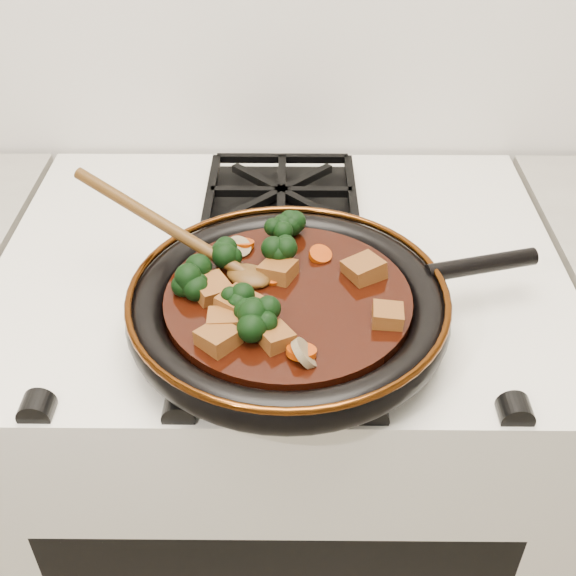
{
  "coord_description": "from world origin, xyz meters",
  "views": [
    {
      "loc": [
        0.02,
        0.9,
        1.47
      ],
      "look_at": [
        0.01,
        1.54,
        0.97
      ],
      "focal_mm": 45.0,
      "sensor_mm": 36.0,
      "label": 1
    }
  ],
  "objects": [
    {
      "name": "broccoli_floret_4",
      "position": [
        -0.05,
        1.52,
        0.97
      ],
      "size": [
        0.08,
        0.08,
        0.06
      ],
      "primitive_type": null,
      "rotation": [
        -0.06,
        0.09,
        0.8
      ],
      "color": "black",
      "rests_on": "braising_sauce"
    },
    {
      "name": "carrot_coin_1",
      "position": [
        -0.01,
        1.57,
        0.96
      ],
      "size": [
        0.03,
        0.03,
        0.01
      ],
      "primitive_type": "cylinder",
      "rotation": [
        0.23,
        -0.06,
        0.0
      ],
      "color": "#A23104",
      "rests_on": "braising_sauce"
    },
    {
      "name": "tofu_cube_4",
      "position": [
        -0.07,
        1.54,
        0.97
      ],
      "size": [
        0.06,
        0.05,
        0.03
      ],
      "primitive_type": "cube",
      "rotation": [
        0.12,
        -0.12,
        2.15
      ],
      "color": "brown",
      "rests_on": "braising_sauce"
    },
    {
      "name": "tofu_cube_0",
      "position": [
        0.0,
        1.57,
        0.97
      ],
      "size": [
        0.05,
        0.05,
        0.03
      ],
      "primitive_type": "cube",
      "rotation": [
        -0.11,
        0.11,
        1.12
      ],
      "color": "brown",
      "rests_on": "braising_sauce"
    },
    {
      "name": "mushroom_slice_0",
      "position": [
        0.03,
        1.43,
        0.97
      ],
      "size": [
        0.03,
        0.04,
        0.03
      ],
      "primitive_type": "cylinder",
      "rotation": [
        0.91,
        0.0,
        1.76
      ],
      "color": "olive",
      "rests_on": "braising_sauce"
    },
    {
      "name": "broccoli_floret_1",
      "position": [
        0.01,
        1.65,
        0.97
      ],
      "size": [
        0.07,
        0.07,
        0.06
      ],
      "primitive_type": null,
      "rotation": [
        0.07,
        -0.08,
        1.65
      ],
      "color": "black",
      "rests_on": "braising_sauce"
    },
    {
      "name": "broccoli_floret_3",
      "position": [
        0.0,
        1.6,
        0.97
      ],
      "size": [
        0.09,
        0.09,
        0.07
      ],
      "primitive_type": null,
      "rotation": [
        0.11,
        0.23,
        0.8
      ],
      "color": "black",
      "rests_on": "braising_sauce"
    },
    {
      "name": "broccoli_floret_6",
      "position": [
        -0.09,
        1.53,
        0.97
      ],
      "size": [
        0.09,
        0.09,
        0.08
      ],
      "primitive_type": null,
      "rotation": [
        -0.21,
        -0.2,
        0.55
      ],
      "color": "black",
      "rests_on": "braising_sauce"
    },
    {
      "name": "burner_grate_back",
      "position": [
        0.0,
        1.83,
        0.91
      ],
      "size": [
        0.23,
        0.23,
        0.03
      ],
      "primitive_type": null,
      "color": "black",
      "rests_on": "stove"
    },
    {
      "name": "tofu_cube_5",
      "position": [
        -0.0,
        1.46,
        0.97
      ],
      "size": [
        0.05,
        0.05,
        0.02
      ],
      "primitive_type": "cube",
      "rotation": [
        0.1,
        0.06,
        2.13
      ],
      "color": "brown",
      "rests_on": "braising_sauce"
    },
    {
      "name": "broccoli_floret_0",
      "position": [
        -0.1,
        1.55,
        0.97
      ],
      "size": [
        0.08,
        0.08,
        0.06
      ],
      "primitive_type": null,
      "rotation": [
        -0.2,
        -0.06,
        2.8
      ],
      "color": "black",
      "rests_on": "braising_sauce"
    },
    {
      "name": "tofu_cube_7",
      "position": [
        0.1,
        1.58,
        0.97
      ],
      "size": [
        0.06,
        0.06,
        0.03
      ],
      "primitive_type": "cube",
      "rotation": [
        -0.11,
        -0.08,
        0.53
      ],
      "color": "brown",
      "rests_on": "braising_sauce"
    },
    {
      "name": "burner_grate_front",
      "position": [
        0.0,
        1.55,
        0.91
      ],
      "size": [
        0.23,
        0.23,
        0.03
      ],
      "primitive_type": null,
      "color": "black",
      "rests_on": "stove"
    },
    {
      "name": "stove",
      "position": [
        0.0,
        1.69,
        0.45
      ],
      "size": [
        0.76,
        0.6,
        0.9
      ],
      "primitive_type": "cube",
      "color": "white",
      "rests_on": "ground"
    },
    {
      "name": "braising_sauce",
      "position": [
        0.01,
        1.54,
        0.95
      ],
      "size": [
        0.28,
        0.28,
        0.02
      ],
      "primitive_type": "cylinder",
      "color": "black",
      "rests_on": "skillet"
    },
    {
      "name": "tofu_cube_2",
      "position": [
        -0.04,
        1.51,
        0.97
      ],
      "size": [
        0.06,
        0.06,
        0.03
      ],
      "primitive_type": "cube",
      "rotation": [
        0.08,
        0.11,
        1.0
      ],
      "color": "brown",
      "rests_on": "braising_sauce"
    },
    {
      "name": "broccoli_floret_2",
      "position": [
        -0.06,
        1.59,
        0.97
      ],
      "size": [
        0.08,
        0.08,
        0.06
      ],
      "primitive_type": null,
      "rotation": [
        0.1,
        0.03,
        1.15
      ],
      "color": "black",
      "rests_on": "braising_sauce"
    },
    {
      "name": "carrot_coin_2",
      "position": [
        -0.05,
        1.63,
        0.96
      ],
      "size": [
        0.03,
        0.03,
        0.02
      ],
      "primitive_type": "cylinder",
      "rotation": [
        -0.28,
        0.07,
        0.0
      ],
      "color": "#A23104",
      "rests_on": "braising_sauce"
    },
    {
      "name": "tofu_cube_3",
      "position": [
        -0.06,
        1.45,
        0.97
      ],
      "size": [
        0.05,
        0.05,
        0.03
      ],
      "primitive_type": "cube",
      "rotation": [
        0.06,
        0.09,
        2.4
      ],
      "color": "brown",
      "rests_on": "braising_sauce"
    },
    {
      "name": "broccoli_floret_5",
      "position": [
        -0.02,
        1.47,
        0.97
      ],
      "size": [
        0.07,
        0.08,
        0.06
      ],
      "primitive_type": null,
      "rotation": [
        0.05,
        -0.01,
        2.88
      ],
      "color": "black",
      "rests_on": "braising_sauce"
    },
    {
      "name": "skillet",
      "position": [
        0.01,
        1.54,
        0.94
      ],
      "size": [
        0.49,
        0.37,
        0.05
      ],
      "rotation": [
        0.0,
        0.0,
        0.26
      ],
      "color": "black",
      "rests_on": "burner_grate_front"
    },
    {
      "name": "wooden_spoon",
      "position": [
        -0.1,
        1.6,
        0.98
      ],
      "size": [
        0.15,
        0.1,
        0.25
      ],
      "rotation": [
        0.0,
        0.0,
        2.65
      ],
      "color": "#4D2F10",
      "rests_on": "braising_sauce"
    },
    {
      "name": "mushroom_slice_2",
      "position": [
        0.11,
        1.58,
        0.97
      ],
      "size": [
        0.04,
        0.04,
        0.02
      ],
      "primitive_type": "cylinder",
      "rotation": [
        0.5,
        0.0,
        2.0
      ],
      "color": "olive",
      "rests_on": "braising_sauce"
    },
    {
      "name": "carrot_coin_3",
      "position": [
        0.05,
        1.61,
        0.96
      ],
      "size": [
        0.03,
        0.03,
        0.02
      ],
      "primitive_type": "cylinder",
      "rotation": [
        0.27,
        0.23,
        0.0
      ],
      "color": "#A23104",
      "rests_on": "braising_sauce"
    },
    {
      "name": "mushroom_slice_1",
      "position": [
        -0.05,
        1.62,
        0.97
      ],
      "size": [
        0.04,
        0.04,
        0.02
      ],
      "primitive_type": "cylinder",
      "rotation": [
        0.46,
        0.0,
        0.73
      ],
      "color": "olive",
      "rests_on": "braising_sauce"
    },
    {
      "name": "tofu_cube_6",
      "position": [
        0.12,
        1.49,
        0.97
      ],
      "size": [
        0.04,
        0.04,
        0.02
      ],
      "primitive_type": "cube",
      "rotation": [
        0.05,
        0.07,
        1.49
      ],
      "color": "brown",
      "rests_on": "braising_sauce"
    },
    {
      "name": "carrot_coin_0",
      "position": [
        0.03,
        1.44,
        0.96
      ],
      "size": [
        0.03,
        0.03,
        0.02
      ],
      "primitive_type": "cylinder",
      "rotation": [
        -0.24,
        0.09,
        0.0
      ],
      "color": "#A23104",
      "rests_on": "braising_sauce"
    },
    {
      "name": "tofu_cube_1",
      "position": [
        -0.06,
        1.48,
        0.97
      ],
      "size": [
        0.04,
        0.03,
        0.02
      ],
      "primitive_type": "cube",
      "rotation": [
        -0.07,
        -0.04,
        0.02
      ],
      "color": "brown",
      "rests_on": "braising_sauce"
    }
  ]
}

